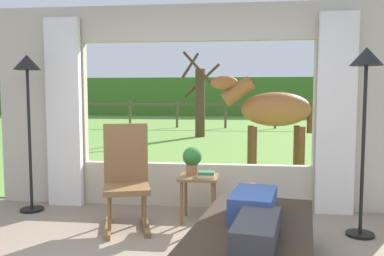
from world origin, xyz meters
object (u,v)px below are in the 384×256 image
reclining_person (255,213)px  rocking_chair (126,177)px  floor_lamp_right (366,84)px  recliner_sofa (254,248)px  book_stack (206,174)px  potted_plant (192,159)px  horse (272,110)px  floor_lamp_left (28,85)px  side_table (199,184)px  pasture_tree (200,99)px

reclining_person → rocking_chair: size_ratio=1.28×
reclining_person → rocking_chair: rocking_chair is taller
floor_lamp_right → recliner_sofa: bearing=-137.7°
recliner_sofa → book_stack: book_stack is taller
book_stack → potted_plant: bearing=145.9°
horse → floor_lamp_left: bearing=121.2°
side_table → potted_plant: potted_plant is taller
reclining_person → rocking_chair: bearing=150.3°
recliner_sofa → pasture_tree: size_ratio=0.66×
side_table → book_stack: size_ratio=2.73×
potted_plant → horse: 2.92m
horse → pasture_tree: 6.23m
potted_plant → floor_lamp_right: 1.99m
side_table → book_stack: 0.17m
rocking_chair → floor_lamp_left: 1.72m
reclining_person → potted_plant: potted_plant is taller
rocking_chair → side_table: bearing=2.9°
book_stack → horse: (0.93, 2.78, 0.60)m
recliner_sofa → horse: 4.17m
potted_plant → book_stack: 0.26m
horse → potted_plant: bearing=149.3°
potted_plant → horse: (1.10, 2.67, 0.45)m
reclining_person → recliner_sofa: bearing=99.5°
side_table → horse: 3.00m
reclining_person → potted_plant: size_ratio=4.48×
recliner_sofa → reclining_person: reclining_person is taller
recliner_sofa → reclining_person: (-0.00, -0.05, 0.30)m
reclining_person → book_stack: 1.39m
reclining_person → pasture_tree: pasture_tree is taller
book_stack → horse: horse is taller
side_table → floor_lamp_left: (-2.09, 0.15, 1.12)m
recliner_sofa → potted_plant: size_ratio=5.70×
reclining_person → horse: horse is taller
floor_lamp_right → horse: (-0.67, 3.02, -0.38)m
reclining_person → floor_lamp_left: size_ratio=0.75×
rocking_chair → pasture_tree: bearing=73.8°
rocking_chair → side_table: rocking_chair is taller
rocking_chair → side_table: (0.76, 0.27, -0.12)m
pasture_tree → recliner_sofa: bearing=-82.0°
horse → reclining_person: bearing=165.5°
recliner_sofa → horse: size_ratio=1.00×
potted_plant → floor_lamp_left: floor_lamp_left is taller
rocking_chair → pasture_tree: size_ratio=0.40×
floor_lamp_left → pasture_tree: bearing=81.5°
recliner_sofa → pasture_tree: pasture_tree is taller
floor_lamp_left → horse: 4.05m
recliner_sofa → pasture_tree: bearing=107.5°
rocking_chair → horse: (1.78, 3.00, 0.61)m
recliner_sofa → floor_lamp_right: (1.11, 1.01, 1.32)m
recliner_sofa → potted_plant: bearing=125.1°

